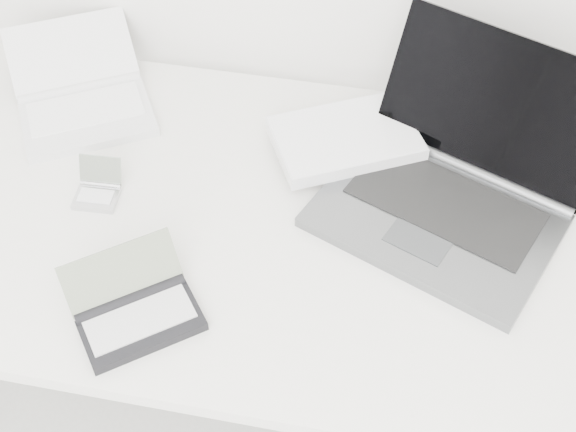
% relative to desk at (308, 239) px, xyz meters
% --- Properties ---
extents(desk, '(1.60, 0.80, 0.73)m').
position_rel_desk_xyz_m(desk, '(0.00, 0.00, 0.00)').
color(desk, white).
rests_on(desk, ground).
extents(laptop_large, '(0.65, 0.54, 0.27)m').
position_rel_desk_xyz_m(laptop_large, '(0.20, 0.13, 0.09)').
color(laptop_large, slate).
rests_on(laptop_large, desk).
extents(netbook_open_white, '(0.39, 0.42, 0.10)m').
position_rel_desk_xyz_m(netbook_open_white, '(-0.52, 0.23, 0.07)').
color(netbook_open_white, white).
rests_on(netbook_open_white, desk).
extents(pda_silver, '(0.09, 0.09, 0.06)m').
position_rel_desk_xyz_m(pda_silver, '(-0.40, -0.01, 0.06)').
color(pda_silver, silver).
rests_on(pda_silver, desk).
extents(palmtop_charcoal, '(0.26, 0.25, 0.09)m').
position_rel_desk_xyz_m(palmtop_charcoal, '(-0.24, -0.26, 0.07)').
color(palmtop_charcoal, black).
rests_on(palmtop_charcoal, desk).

